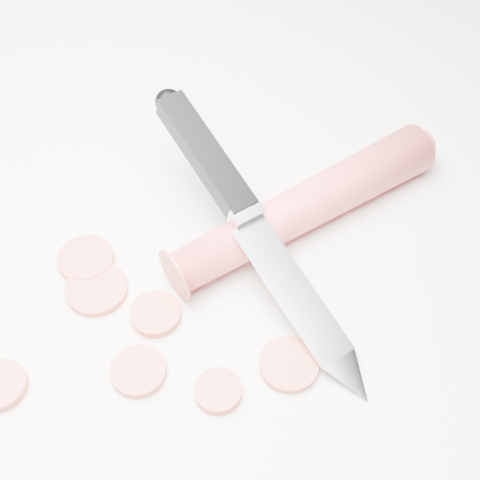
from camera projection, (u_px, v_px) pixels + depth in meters
The scene contains 10 objects.
ground at pixel (177, 288), 0.45m from camera, with size 2.40×2.40×0.00m, color silver.
carrot at pixel (305, 206), 0.46m from camera, with size 0.03×0.03×0.21m, color #DB4243.
carrot_slice_0 at pixel (155, 314), 0.43m from camera, with size 0.03×0.03×0.01m, color #C75441.
carrot_slice_1 at pixel (0, 385), 0.40m from camera, with size 0.03×0.03×0.01m, color #C75441.
carrot_slice_2 at pixel (97, 289), 0.44m from camera, with size 0.04×0.04×0.01m, color #C75441.
carrot_slice_3 at pixel (218, 391), 0.40m from camera, with size 0.03×0.03×0.01m, color #C75441.
carrot_slice_4 at pixel (289, 365), 0.41m from camera, with size 0.04×0.04×0.01m, color #C75441.
carrot_slice_5 at pixel (86, 259), 0.46m from camera, with size 0.04×0.04×0.01m, color #C75441.
carrot_slice_6 at pixel (138, 371), 0.41m from camera, with size 0.03×0.03×0.01m, color #C75441.
kitchen_knife at pixel (258, 230), 0.43m from camera, with size 0.24×0.11×0.07m, color #B7B9BE, non-canonical shape.
Camera 1 is at (0.18, -0.18, 0.37)m, focal length 50.00 mm.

